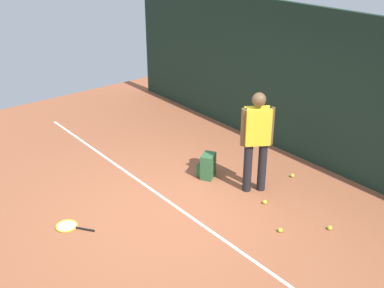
% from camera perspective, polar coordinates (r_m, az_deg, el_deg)
% --- Properties ---
extents(ground_plane, '(12.00, 12.00, 0.00)m').
position_cam_1_polar(ground_plane, '(7.50, -2.40, -7.75)').
color(ground_plane, '#9E5638').
extents(back_fence, '(10.00, 0.10, 2.79)m').
position_cam_1_polar(back_fence, '(8.84, 13.32, 6.82)').
color(back_fence, '#192D23').
rests_on(back_fence, ground).
extents(court_line, '(9.00, 0.05, 0.00)m').
position_cam_1_polar(court_line, '(7.55, -1.85, -7.51)').
color(court_line, white).
rests_on(court_line, ground).
extents(tennis_player, '(0.40, 0.46, 1.70)m').
position_cam_1_polar(tennis_player, '(7.62, 7.72, 0.86)').
color(tennis_player, black).
rests_on(tennis_player, ground).
extents(tennis_racket, '(0.60, 0.50, 0.03)m').
position_cam_1_polar(tennis_racket, '(7.32, -14.51, -9.46)').
color(tennis_racket, black).
rests_on(tennis_racket, ground).
extents(backpack, '(0.37, 0.37, 0.44)m').
position_cam_1_polar(backpack, '(8.28, 1.82, -2.66)').
color(backpack, '#2D6038').
rests_on(backpack, ground).
extents(tennis_ball_near_player, '(0.07, 0.07, 0.07)m').
position_cam_1_polar(tennis_ball_near_player, '(7.09, 10.48, -10.06)').
color(tennis_ball_near_player, '#CCE033').
rests_on(tennis_ball_near_player, ground).
extents(tennis_ball_by_fence, '(0.07, 0.07, 0.07)m').
position_cam_1_polar(tennis_ball_by_fence, '(7.69, 8.67, -6.86)').
color(tennis_ball_by_fence, '#CCE033').
rests_on(tennis_ball_by_fence, ground).
extents(tennis_ball_mid_court, '(0.07, 0.07, 0.07)m').
position_cam_1_polar(tennis_ball_mid_court, '(7.30, 16.11, -9.58)').
color(tennis_ball_mid_court, '#CCE033').
rests_on(tennis_ball_mid_court, ground).
extents(tennis_ball_far_left, '(0.07, 0.07, 0.07)m').
position_cam_1_polar(tennis_ball_far_left, '(8.54, 11.86, -3.70)').
color(tennis_ball_far_left, '#CCE033').
rests_on(tennis_ball_far_left, ground).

